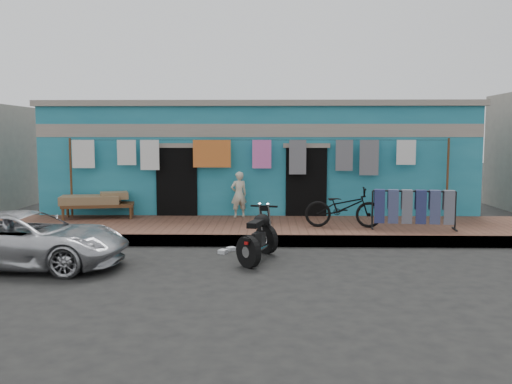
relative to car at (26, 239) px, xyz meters
name	(u,v)px	position (x,y,z in m)	size (l,w,h in m)	color
ground	(254,263)	(4.16, 0.40, -0.53)	(80.00, 80.00, 0.00)	black
sidewalk	(257,229)	(4.16, 3.40, -0.40)	(28.00, 3.00, 0.25)	brown
curb	(256,241)	(4.16, 1.95, -0.40)	(28.00, 0.10, 0.25)	gray
building	(259,159)	(4.16, 7.38, 1.16)	(12.20, 5.20, 3.36)	teal
clothesline	(247,158)	(3.87, 4.65, 1.29)	(10.06, 0.06, 2.10)	brown
car	(26,239)	(0.00, 0.00, 0.00)	(1.71, 3.76, 1.06)	silver
seated_person	(239,194)	(3.65, 4.60, 0.33)	(0.44, 0.29, 1.22)	beige
bicycle	(343,203)	(6.21, 3.05, 0.30)	(0.63, 1.79, 1.16)	black
motorcycle	(258,234)	(4.23, 0.63, -0.02)	(0.95, 1.67, 1.02)	black
charpoy	(99,206)	(-0.04, 4.39, 0.04)	(2.04, 1.24, 0.64)	brown
jeans_rack	(413,209)	(7.80, 2.82, 0.19)	(2.00, 0.62, 0.94)	black
litter_a	(231,249)	(3.65, 1.49, -0.49)	(0.17, 0.14, 0.08)	silver
litter_b	(251,248)	(4.07, 1.60, -0.49)	(0.16, 0.12, 0.08)	silver
litter_c	(223,252)	(3.51, 1.23, -0.49)	(0.19, 0.15, 0.08)	silver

